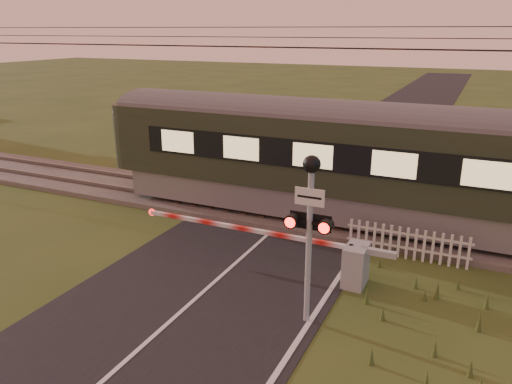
% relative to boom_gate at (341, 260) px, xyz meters
% --- Properties ---
extents(ground, '(160.00, 160.00, 0.00)m').
position_rel_boom_gate_xyz_m(ground, '(-2.83, -2.56, -0.59)').
color(ground, '#2E451A').
rests_on(ground, ground).
extents(road, '(6.00, 140.00, 0.03)m').
position_rel_boom_gate_xyz_m(road, '(-2.81, -2.79, -0.58)').
color(road, black).
rests_on(road, ground).
extents(track_bed, '(140.00, 3.40, 0.39)m').
position_rel_boom_gate_xyz_m(track_bed, '(-2.83, 3.94, -0.53)').
color(track_bed, '#47423D').
rests_on(track_bed, ground).
extents(overhead_wires, '(120.00, 0.62, 0.62)m').
position_rel_boom_gate_xyz_m(overhead_wires, '(-2.83, 3.94, 5.13)').
color(overhead_wires, black).
rests_on(overhead_wires, ground).
extents(boom_gate, '(7.09, 0.81, 1.07)m').
position_rel_boom_gate_xyz_m(boom_gate, '(0.00, 0.00, 0.00)').
color(boom_gate, gray).
rests_on(boom_gate, ground).
extents(crossing_signal, '(0.94, 0.37, 3.70)m').
position_rel_boom_gate_xyz_m(crossing_signal, '(-0.18, -2.04, 1.95)').
color(crossing_signal, gray).
rests_on(crossing_signal, ground).
extents(picket_fence, '(3.36, 0.08, 0.92)m').
position_rel_boom_gate_xyz_m(picket_fence, '(1.29, 2.04, -0.13)').
color(picket_fence, silver).
rests_on(picket_fence, ground).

